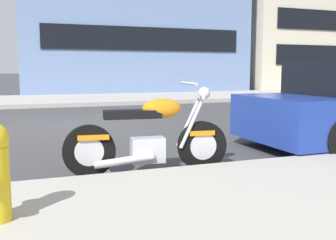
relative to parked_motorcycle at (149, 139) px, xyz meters
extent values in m
plane|color=#3D3D3F|center=(-0.49, 4.35, -0.42)|extent=(260.00, 260.00, 0.00)
cube|color=#ADA89E|center=(11.51, 11.44, -0.35)|extent=(120.00, 5.00, 0.14)
cube|color=silver|center=(-0.49, 0.36, -0.42)|extent=(0.12, 2.20, 0.01)
cylinder|color=black|center=(0.67, -0.08, -0.11)|extent=(0.62, 0.18, 0.61)
cylinder|color=silver|center=(0.67, -0.08, -0.11)|extent=(0.35, 0.16, 0.34)
cylinder|color=black|center=(-0.71, 0.09, -0.11)|extent=(0.62, 0.18, 0.61)
cylinder|color=silver|center=(-0.71, 0.09, -0.11)|extent=(0.35, 0.16, 0.34)
cube|color=silver|center=(-0.02, 0.01, -0.13)|extent=(0.43, 0.31, 0.30)
cube|color=black|center=(-0.20, 0.03, 0.31)|extent=(0.70, 0.30, 0.10)
ellipsoid|color=orange|center=(0.16, -0.01, 0.37)|extent=(0.51, 0.30, 0.24)
cube|color=orange|center=(-0.66, 0.08, 0.05)|extent=(0.38, 0.22, 0.06)
cube|color=orange|center=(0.65, -0.07, 0.05)|extent=(0.34, 0.20, 0.06)
cylinder|color=silver|center=(0.53, 0.01, 0.20)|extent=(0.34, 0.08, 0.65)
cylinder|color=silver|center=(0.51, -0.13, 0.20)|extent=(0.34, 0.08, 0.65)
cylinder|color=silver|center=(0.49, -0.05, 0.67)|extent=(0.11, 0.62, 0.04)
sphere|color=silver|center=(0.69, -0.08, 0.55)|extent=(0.15, 0.15, 0.15)
cylinder|color=silver|center=(-0.34, -0.10, -0.22)|extent=(0.71, 0.17, 0.16)
cylinder|color=black|center=(2.65, 1.30, -0.11)|extent=(0.62, 0.22, 0.62)
cube|color=black|center=(4.19, 13.71, 2.28)|extent=(9.67, 0.06, 1.10)
cube|color=beige|center=(16.08, 18.62, 4.28)|extent=(10.79, 9.75, 9.40)
camera|label=1|loc=(-1.39, -4.45, 0.83)|focal=41.92mm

